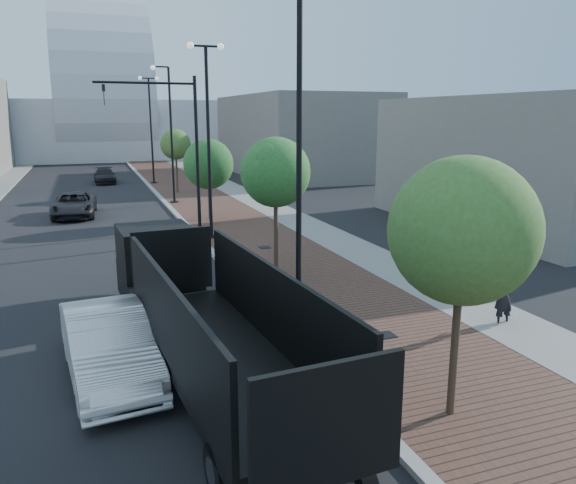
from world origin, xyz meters
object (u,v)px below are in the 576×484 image
object	(u,v)px
dump_truck	(181,300)
pedestrian	(503,296)
white_sedan	(108,345)
dark_car_mid	(74,205)

from	to	relation	value
dump_truck	pedestrian	world-z (taller)	dump_truck
white_sedan	dark_car_mid	bearing A→B (deg)	86.54
dark_car_mid	pedestrian	world-z (taller)	pedestrian
dump_truck	white_sedan	size ratio (longest dim) A/B	2.67
pedestrian	dark_car_mid	bearing A→B (deg)	-68.37
white_sedan	dark_car_mid	distance (m)	22.99
pedestrian	dump_truck	bearing A→B (deg)	-16.76
dump_truck	pedestrian	distance (m)	9.17
dump_truck	pedestrian	bearing A→B (deg)	-15.39
dump_truck	dark_car_mid	size ratio (longest dim) A/B	2.58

